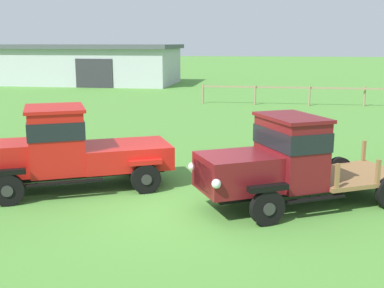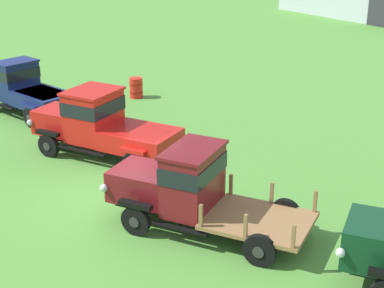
# 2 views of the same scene
# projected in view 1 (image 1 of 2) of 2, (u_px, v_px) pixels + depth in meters

# --- Properties ---
(ground_plane) EXTENTS (240.00, 240.00, 0.00)m
(ground_plane) POSITION_uv_depth(u_px,v_px,m) (181.00, 209.00, 11.06)
(ground_plane) COLOR #518E38
(farm_shed) EXTENTS (17.28, 8.52, 3.55)m
(farm_shed) POSITION_uv_depth(u_px,v_px,m) (83.00, 64.00, 44.02)
(farm_shed) COLOR #B2B7BC
(farm_shed) RESTS_ON ground
(paddock_fence) EXTENTS (16.03, 0.61, 1.19)m
(paddock_fence) POSITION_uv_depth(u_px,v_px,m) (335.00, 92.00, 28.59)
(paddock_fence) COLOR #997F60
(paddock_fence) RESTS_ON ground
(vintage_truck_second_in_line) EXTENTS (5.29, 3.72, 2.17)m
(vintage_truck_second_in_line) POSITION_uv_depth(u_px,v_px,m) (67.00, 149.00, 12.36)
(vintage_truck_second_in_line) COLOR black
(vintage_truck_second_in_line) RESTS_ON ground
(vintage_truck_midrow_center) EXTENTS (5.38, 4.06, 2.13)m
(vintage_truck_midrow_center) POSITION_uv_depth(u_px,v_px,m) (283.00, 161.00, 11.06)
(vintage_truck_midrow_center) COLOR black
(vintage_truck_midrow_center) RESTS_ON ground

